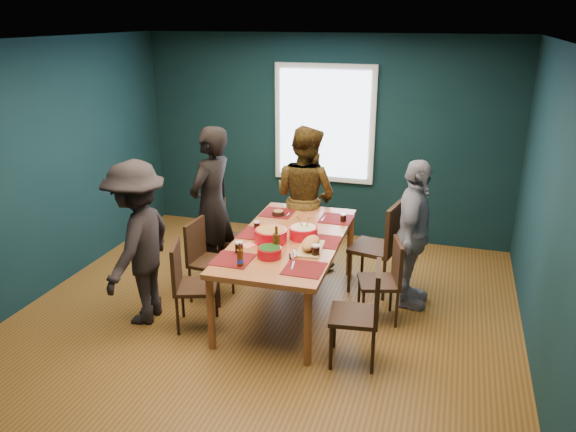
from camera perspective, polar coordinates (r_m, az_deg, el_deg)
name	(u,v)px	position (r m, az deg, el deg)	size (l,w,h in m)	color
room	(272,182)	(5.50, -1.65, 3.52)	(5.01, 5.01, 2.71)	brown
dining_table	(289,244)	(5.70, 0.12, -2.89)	(1.08, 2.09, 0.79)	#A46031
chair_left_far	(229,232)	(6.63, -6.02, -1.63)	(0.45, 0.45, 0.87)	black
chair_left_mid	(204,254)	(6.06, -8.56, -3.82)	(0.42, 0.42, 0.87)	black
chair_left_near	(187,279)	(5.52, -10.22, -6.32)	(0.50, 0.50, 0.88)	black
chair_right_far	(383,241)	(6.17, 9.61, -2.52)	(0.55, 0.55, 1.03)	black
chair_right_mid	(387,275)	(5.65, 10.04, -5.89)	(0.48, 0.48, 0.85)	black
chair_right_near	(365,307)	(4.94, 7.79, -9.17)	(0.47, 0.47, 0.92)	black
person_far_left	(212,206)	(6.33, -7.73, 1.04)	(0.65, 0.43, 1.79)	black
person_back	(305,197)	(6.70, 1.75, 1.94)	(0.83, 0.65, 1.72)	black
person_right	(413,235)	(5.89, 12.60, -1.87)	(0.92, 0.38, 1.57)	silver
person_near_left	(138,243)	(5.64, -14.98, -2.69)	(1.06, 0.61, 1.64)	black
bowl_salad	(271,235)	(5.55, -1.77, -1.96)	(0.32, 0.32, 0.13)	red
bowl_dumpling	(303,232)	(5.64, 1.58, -1.63)	(0.29, 0.29, 0.27)	red
bowl_herbs	(269,252)	(5.21, -1.90, -3.66)	(0.23, 0.23, 0.10)	red
cutting_board	(310,244)	(5.38, 2.30, -2.89)	(0.28, 0.54, 0.12)	tan
small_bowl	(278,213)	(6.29, -0.99, 0.32)	(0.14, 0.14, 0.06)	black
beer_bottle_a	(240,258)	(5.03, -4.89, -4.28)	(0.06, 0.06, 0.22)	#43260B
beer_bottle_b	(277,243)	(5.28, -1.18, -2.72)	(0.07, 0.07, 0.27)	#43260B
cola_glass_a	(239,247)	(5.31, -5.00, -3.14)	(0.08, 0.08, 0.11)	black
cola_glass_b	(316,250)	(5.23, 2.84, -3.47)	(0.08, 0.08, 0.11)	black
cola_glass_c	(343,217)	(6.12, 5.64, -0.15)	(0.07, 0.07, 0.09)	black
cola_glass_d	(257,225)	(5.88, -3.18, -0.93)	(0.06, 0.06, 0.09)	black
napkin_a	(328,242)	(5.59, 4.11, -2.62)	(0.16, 0.16, 0.00)	#FF6D6B
napkin_b	(249,245)	(5.51, -4.03, -2.95)	(0.13, 0.13, 0.00)	#FF6D6B
napkin_c	(299,268)	(5.01, 1.14, -5.28)	(0.13, 0.13, 0.00)	#FF6D6B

